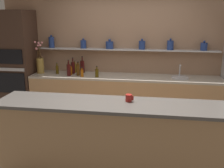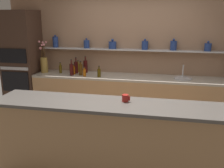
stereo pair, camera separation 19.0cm
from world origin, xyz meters
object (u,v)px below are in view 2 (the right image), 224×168
at_px(bottle_spirit_1, 81,69).
at_px(bottle_oil_4, 72,69).
at_px(sink_fixture, 183,78).
at_px(bottle_oil_6, 99,73).
at_px(bottle_sauce_2, 74,70).
at_px(coffee_mug, 125,98).
at_px(bottle_sauce_9, 84,73).
at_px(flower_vase, 44,63).
at_px(bottle_wine_8, 76,67).
at_px(bottle_wine_7, 72,69).
at_px(oven_tower, 23,64).
at_px(bottle_oil_3, 78,67).
at_px(bottle_wine_5, 85,66).
at_px(bottle_oil_0, 60,69).

xyz_separation_m(bottle_spirit_1, bottle_oil_4, (-0.24, 0.14, -0.03)).
relative_size(sink_fixture, bottle_oil_6, 1.50).
height_order(bottle_sauce_2, coffee_mug, bottle_sauce_2).
xyz_separation_m(bottle_sauce_9, coffee_mug, (1.03, -1.60, 0.07)).
distance_m(flower_vase, bottle_spirit_1, 0.83).
bearing_deg(bottle_sauce_9, bottle_wine_8, 135.48).
height_order(bottle_wine_7, bottle_wine_8, bottle_wine_8).
height_order(bottle_sauce_2, bottle_oil_6, bottle_oil_6).
relative_size(bottle_sauce_2, coffee_mug, 1.93).
height_order(oven_tower, bottle_oil_4, oven_tower).
relative_size(bottle_spirit_1, bottle_oil_3, 1.13).
bearing_deg(bottle_wine_8, bottle_wine_5, 26.88).
relative_size(sink_fixture, bottle_wine_7, 1.02).
distance_m(flower_vase, sink_fixture, 2.79).
height_order(bottle_oil_3, bottle_oil_4, bottle_oil_3).
distance_m(bottle_spirit_1, bottle_wine_5, 0.24).
relative_size(flower_vase, bottle_oil_0, 2.89).
bearing_deg(bottle_oil_3, bottle_sauce_9, -54.99).
bearing_deg(bottle_wine_5, sink_fixture, -4.63).
xyz_separation_m(sink_fixture, bottle_wine_7, (-2.14, -0.13, 0.10)).
bearing_deg(bottle_wine_5, coffee_mug, -60.02).
relative_size(bottle_spirit_1, bottle_sauce_2, 1.40).
height_order(bottle_oil_4, bottle_wine_7, bottle_wine_7).
height_order(flower_vase, bottle_oil_3, flower_vase).
bearing_deg(bottle_wine_5, bottle_oil_6, -41.28).
height_order(bottle_oil_3, bottle_sauce_9, bottle_oil_3).
relative_size(bottle_oil_3, bottle_wine_7, 0.77).
distance_m(bottle_sauce_9, coffee_mug, 1.90).
xyz_separation_m(flower_vase, bottle_spirit_1, (0.82, -0.09, -0.08)).
bearing_deg(bottle_wine_7, bottle_wine_8, 83.16).
xyz_separation_m(bottle_oil_3, bottle_oil_6, (0.54, -0.34, -0.02)).
bearing_deg(bottle_wine_7, sink_fixture, 3.61).
height_order(bottle_wine_8, bottle_sauce_9, bottle_wine_8).
bearing_deg(oven_tower, sink_fixture, 0.20).
xyz_separation_m(bottle_wine_7, bottle_sauce_9, (0.28, -0.04, -0.04)).
distance_m(bottle_oil_0, bottle_oil_3, 0.36).
bearing_deg(bottle_oil_0, bottle_oil_4, 12.53).
height_order(flower_vase, bottle_spirit_1, flower_vase).
xyz_separation_m(bottle_oil_4, bottle_oil_6, (0.64, -0.22, -0.00)).
bearing_deg(coffee_mug, bottle_wine_5, 119.98).
bearing_deg(bottle_sauce_2, coffee_mug, -53.14).
distance_m(flower_vase, bottle_oil_3, 0.70).
distance_m(oven_tower, bottle_wine_8, 1.15).
relative_size(bottle_spirit_1, bottle_wine_8, 0.84).
relative_size(oven_tower, bottle_oil_6, 10.01).
distance_m(bottle_sauce_2, bottle_oil_3, 0.22).
bearing_deg(bottle_sauce_2, flower_vase, 175.64).
distance_m(sink_fixture, bottle_wine_5, 1.95).
relative_size(bottle_oil_4, bottle_sauce_9, 1.22).
height_order(bottle_wine_5, bottle_wine_8, bottle_wine_5).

